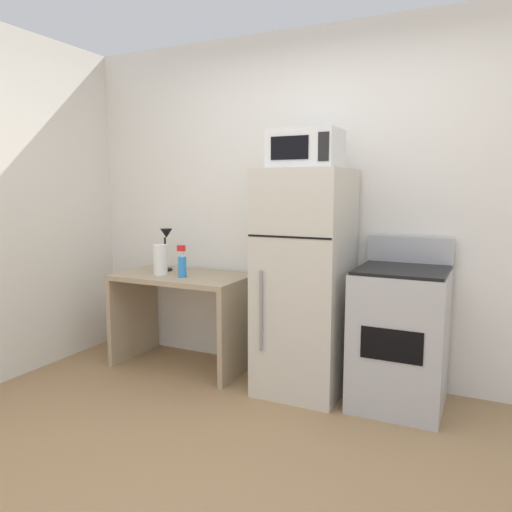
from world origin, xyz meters
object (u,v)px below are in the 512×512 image
object	(u,v)px
desk_lamp	(166,242)
spray_bottle	(182,265)
microwave	(306,149)
oven_range	(400,336)
refrigerator	(305,282)
paper_towel_roll	(160,260)
desk	(183,303)

from	to	relation	value
desk_lamp	spray_bottle	size ratio (longest dim) A/B	1.42
microwave	oven_range	size ratio (longest dim) A/B	0.42
desk_lamp	microwave	world-z (taller)	microwave
refrigerator	microwave	distance (m)	0.91
paper_towel_roll	spray_bottle	size ratio (longest dim) A/B	0.96
desk_lamp	refrigerator	distance (m)	1.27
desk_lamp	refrigerator	xyz separation A→B (m)	(1.25, -0.09, -0.21)
desk_lamp	paper_towel_roll	distance (m)	0.21
desk	refrigerator	distance (m)	1.07
desk_lamp	spray_bottle	distance (m)	0.36
desk	paper_towel_roll	world-z (taller)	paper_towel_roll
desk_lamp	refrigerator	bearing A→B (deg)	-4.30
desk_lamp	paper_towel_roll	world-z (taller)	desk_lamp
refrigerator	paper_towel_roll	bearing A→B (deg)	-176.76
paper_towel_roll	oven_range	world-z (taller)	oven_range
refrigerator	oven_range	size ratio (longest dim) A/B	1.42
desk	paper_towel_roll	xyz separation A→B (m)	(-0.15, -0.08, 0.35)
desk	microwave	bearing A→B (deg)	-1.90
desk	microwave	world-z (taller)	microwave
desk	desk_lamp	size ratio (longest dim) A/B	3.00
desk	refrigerator	world-z (taller)	refrigerator
desk	spray_bottle	world-z (taller)	spray_bottle
paper_towel_roll	oven_range	bearing A→B (deg)	2.75
microwave	oven_range	world-z (taller)	microwave
refrigerator	spray_bottle	bearing A→B (deg)	-174.89
paper_towel_roll	microwave	bearing A→B (deg)	2.22
refrigerator	oven_range	bearing A→B (deg)	1.87
microwave	paper_towel_roll	bearing A→B (deg)	-177.78
spray_bottle	oven_range	xyz separation A→B (m)	(1.63, 0.11, -0.38)
desk	refrigerator	xyz separation A→B (m)	(1.04, -0.01, 0.27)
oven_range	desk_lamp	bearing A→B (deg)	177.82
desk_lamp	oven_range	size ratio (longest dim) A/B	0.32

